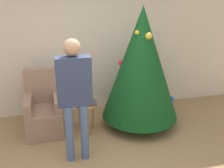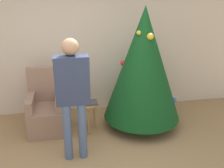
# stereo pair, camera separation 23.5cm
# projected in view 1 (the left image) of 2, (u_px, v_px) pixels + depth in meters

# --- Properties ---
(wall_back) EXTENTS (8.00, 0.06, 2.70)m
(wall_back) POSITION_uv_depth(u_px,v_px,m) (71.00, 46.00, 5.04)
(wall_back) COLOR beige
(wall_back) RESTS_ON ground_plane
(christmas_tree) EXTENTS (1.37, 1.37, 2.15)m
(christmas_tree) POSITION_uv_depth(u_px,v_px,m) (141.00, 64.00, 4.52)
(christmas_tree) COLOR brown
(christmas_tree) RESTS_ON ground_plane
(armchair) EXTENTS (0.60, 0.74, 1.09)m
(armchair) POSITION_uv_depth(u_px,v_px,m) (44.00, 112.00, 4.58)
(armchair) COLOR #93705B
(armchair) RESTS_ON ground_plane
(person_standing) EXTENTS (0.48, 0.57, 1.78)m
(person_standing) POSITION_uv_depth(u_px,v_px,m) (74.00, 89.00, 3.60)
(person_standing) COLOR #475B84
(person_standing) RESTS_ON ground_plane
(side_stool) EXTENTS (0.39, 0.39, 0.54)m
(side_stool) POSITION_uv_depth(u_px,v_px,m) (87.00, 109.00, 4.51)
(side_stool) COLOR #A37547
(side_stool) RESTS_ON ground_plane
(laptop) EXTENTS (0.34, 0.25, 0.02)m
(laptop) POSITION_uv_depth(u_px,v_px,m) (86.00, 103.00, 4.47)
(laptop) COLOR #38383D
(laptop) RESTS_ON side_stool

